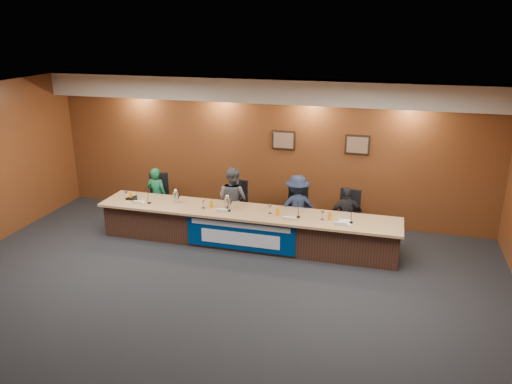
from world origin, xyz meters
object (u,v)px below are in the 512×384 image
panelist_c (297,207)px  speakerphone (133,198)px  dais_body (246,228)px  panelist_d (346,216)px  panelist_b (233,200)px  office_chair_c (298,215)px  office_chair_b (234,209)px  carafe_left (176,197)px  carafe_mid (227,203)px  banner (240,235)px  office_chair_a (160,201)px  panelist_a (157,196)px  office_chair_d (347,220)px

panelist_c → speakerphone: size_ratio=4.30×
dais_body → panelist_d: 2.04m
dais_body → panelist_b: (-0.47, 0.58, 0.37)m
panelist_d → office_chair_c: (-1.02, 0.10, -0.12)m
speakerphone → office_chair_b: bearing=20.0°
panelist_b → carafe_left: panelist_b is taller
panelist_b → carafe_mid: size_ratio=6.17×
panelist_c → carafe_mid: bearing=5.9°
panelist_b → carafe_left: bearing=49.5°
banner → office_chair_b: banner is taller
dais_body → panelist_b: panelist_b is taller
panelist_c → office_chair_a: (-3.18, 0.10, -0.21)m
banner → panelist_b: (-0.47, 1.00, 0.34)m
office_chair_a → office_chair_b: size_ratio=1.00×
panelist_a → office_chair_c: panelist_a is taller
speakerphone → banner: bearing=-8.4°
carafe_mid → panelist_a: bearing=161.9°
panelist_c → carafe_mid: panelist_c is taller
panelist_a → panelist_d: size_ratio=1.07×
carafe_mid → panelist_b: bearing=98.2°
banner → panelist_b: size_ratio=1.54×
office_chair_a → office_chair_d: 4.19m
panelist_b → carafe_left: (-1.05, -0.59, 0.16)m
panelist_d → office_chair_a: 4.19m
panelist_d → banner: bearing=11.0°
panelist_d → panelist_a: bearing=-16.2°
panelist_c → speakerphone: bearing=-8.6°
panelist_a → panelist_b: 1.78m
panelist_a → panelist_b: (1.78, 0.00, 0.07)m
office_chair_b → carafe_left: bearing=-138.2°
panelist_a → carafe_mid: 1.98m
banner → office_chair_d: banner is taller
panelist_b → office_chair_d: panelist_b is taller
panelist_d → carafe_left: size_ratio=4.89×
panelist_a → panelist_c: size_ratio=0.94×
panelist_c → office_chair_d: panelist_c is taller
dais_body → banner: 0.42m
panelist_c → carafe_left: size_ratio=5.58×
office_chair_a → carafe_left: size_ratio=1.94×
panelist_b → panelist_c: (1.40, 0.00, -0.03)m
banner → office_chair_a: 2.50m
panelist_a → office_chair_d: bearing=-173.7°
dais_body → office_chair_d: bearing=19.3°
dais_body → office_chair_d: (1.94, 0.68, 0.13)m
office_chair_c → office_chair_b: bearing=169.3°
banner → carafe_mid: bearing=134.8°
panelist_a → panelist_b: panelist_b is taller
dais_body → panelist_c: bearing=32.0°
panelist_c → carafe_mid: size_ratio=5.93×
panelist_c → panelist_b: bearing=-19.2°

